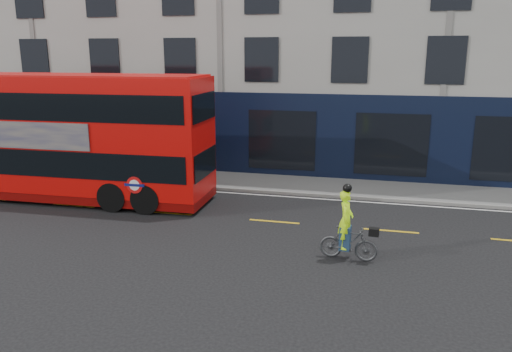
% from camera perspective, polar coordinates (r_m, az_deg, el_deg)
% --- Properties ---
extents(ground, '(120.00, 120.00, 0.00)m').
position_cam_1_polar(ground, '(17.61, -11.84, -5.66)').
color(ground, black).
rests_on(ground, ground).
extents(pavement, '(60.00, 3.00, 0.12)m').
position_cam_1_polar(pavement, '(23.35, -5.02, -0.40)').
color(pavement, slate).
rests_on(pavement, ground).
extents(kerb, '(60.00, 0.12, 0.13)m').
position_cam_1_polar(kerb, '(21.98, -6.27, -1.32)').
color(kerb, gray).
rests_on(kerb, ground).
extents(building_terrace, '(50.00, 10.07, 15.00)m').
position_cam_1_polar(building_terrace, '(28.86, -1.05, 17.24)').
color(building_terrace, '#A9A7A0').
rests_on(building_terrace, ground).
extents(road_edge_line, '(58.00, 0.10, 0.01)m').
position_cam_1_polar(road_edge_line, '(21.73, -6.54, -1.68)').
color(road_edge_line, silver).
rests_on(road_edge_line, ground).
extents(lane_dashes, '(58.00, 0.12, 0.01)m').
position_cam_1_polar(lane_dashes, '(18.89, -9.89, -4.20)').
color(lane_dashes, gold).
rests_on(lane_dashes, ground).
extents(bus, '(12.48, 3.12, 5.00)m').
position_cam_1_polar(bus, '(21.55, -21.61, 4.27)').
color(bus, red).
rests_on(bus, ground).
extents(cyclist, '(1.70, 0.65, 2.25)m').
position_cam_1_polar(cyclist, '(14.59, 10.43, -6.57)').
color(cyclist, '#414346').
rests_on(cyclist, ground).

